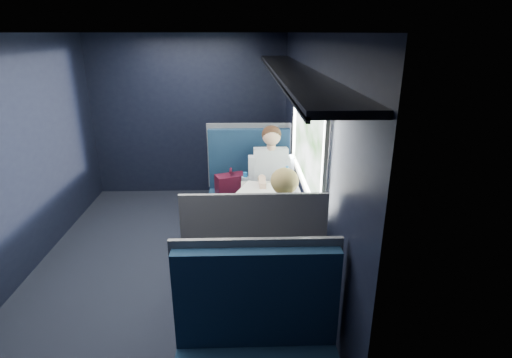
{
  "coord_description": "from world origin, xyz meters",
  "views": [
    {
      "loc": [
        0.78,
        -3.67,
        2.3
      ],
      "look_at": [
        0.9,
        0.0,
        0.95
      ],
      "focal_mm": 28.0,
      "sensor_mm": 36.0,
      "label": 1
    }
  ],
  "objects_px": {
    "seat_bay_far": "(253,277)",
    "seat_row_front": "(249,171)",
    "table": "(269,206)",
    "man": "(271,177)",
    "laptop": "(304,194)",
    "bottle_small": "(287,176)",
    "woman": "(283,233)",
    "cup": "(294,179)",
    "seat_bay_near": "(249,195)"
  },
  "relations": [
    {
      "from": "table",
      "to": "bottle_small",
      "type": "bearing_deg",
      "value": 61.8
    },
    {
      "from": "seat_row_front",
      "to": "laptop",
      "type": "bearing_deg",
      "value": -74.01
    },
    {
      "from": "seat_row_front",
      "to": "seat_bay_far",
      "type": "bearing_deg",
      "value": -90.0
    },
    {
      "from": "seat_bay_far",
      "to": "seat_row_front",
      "type": "relative_size",
      "value": 1.09
    },
    {
      "from": "seat_bay_near",
      "to": "seat_bay_far",
      "type": "height_order",
      "value": "same"
    },
    {
      "from": "woman",
      "to": "laptop",
      "type": "height_order",
      "value": "woman"
    },
    {
      "from": "woman",
      "to": "bottle_small",
      "type": "height_order",
      "value": "woman"
    },
    {
      "from": "table",
      "to": "man",
      "type": "xyz_separation_m",
      "value": [
        0.07,
        0.7,
        0.06
      ]
    },
    {
      "from": "laptop",
      "to": "table",
      "type": "bearing_deg",
      "value": 173.93
    },
    {
      "from": "bottle_small",
      "to": "seat_bay_far",
      "type": "bearing_deg",
      "value": -107.34
    },
    {
      "from": "seat_row_front",
      "to": "woman",
      "type": "xyz_separation_m",
      "value": [
        0.25,
        -2.5,
        0.32
      ]
    },
    {
      "from": "table",
      "to": "laptop",
      "type": "relative_size",
      "value": 3.29
    },
    {
      "from": "table",
      "to": "seat_bay_far",
      "type": "height_order",
      "value": "seat_bay_far"
    },
    {
      "from": "bottle_small",
      "to": "laptop",
      "type": "bearing_deg",
      "value": -74.09
    },
    {
      "from": "seat_bay_far",
      "to": "cup",
      "type": "bearing_deg",
      "value": 69.95
    },
    {
      "from": "woman",
      "to": "cup",
      "type": "relative_size",
      "value": 14.01
    },
    {
      "from": "seat_row_front",
      "to": "cup",
      "type": "xyz_separation_m",
      "value": [
        0.48,
        -1.36,
        0.38
      ]
    },
    {
      "from": "seat_bay_near",
      "to": "bottle_small",
      "type": "distance_m",
      "value": 0.74
    },
    {
      "from": "seat_bay_far",
      "to": "seat_row_front",
      "type": "distance_m",
      "value": 2.67
    },
    {
      "from": "seat_row_front",
      "to": "bottle_small",
      "type": "height_order",
      "value": "seat_row_front"
    },
    {
      "from": "seat_bay_far",
      "to": "man",
      "type": "bearing_deg",
      "value": 80.97
    },
    {
      "from": "seat_bay_near",
      "to": "seat_row_front",
      "type": "distance_m",
      "value": 0.92
    },
    {
      "from": "seat_bay_near",
      "to": "laptop",
      "type": "bearing_deg",
      "value": -59.43
    },
    {
      "from": "table",
      "to": "seat_bay_near",
      "type": "relative_size",
      "value": 0.79
    },
    {
      "from": "man",
      "to": "laptop",
      "type": "xyz_separation_m",
      "value": [
        0.28,
        -0.74,
        0.08
      ]
    },
    {
      "from": "bottle_small",
      "to": "table",
      "type": "bearing_deg",
      "value": -118.2
    },
    {
      "from": "seat_bay_far",
      "to": "woman",
      "type": "distance_m",
      "value": 0.43
    },
    {
      "from": "seat_bay_far",
      "to": "laptop",
      "type": "distance_m",
      "value": 1.06
    },
    {
      "from": "table",
      "to": "man",
      "type": "height_order",
      "value": "man"
    },
    {
      "from": "cup",
      "to": "seat_bay_near",
      "type": "bearing_deg",
      "value": 138.7
    },
    {
      "from": "seat_row_front",
      "to": "bottle_small",
      "type": "distance_m",
      "value": 1.51
    },
    {
      "from": "seat_bay_far",
      "to": "bottle_small",
      "type": "distance_m",
      "value": 1.4
    },
    {
      "from": "seat_bay_far",
      "to": "laptop",
      "type": "height_order",
      "value": "seat_bay_far"
    },
    {
      "from": "woman",
      "to": "table",
      "type": "bearing_deg",
      "value": 95.45
    },
    {
      "from": "man",
      "to": "laptop",
      "type": "height_order",
      "value": "man"
    },
    {
      "from": "man",
      "to": "laptop",
      "type": "distance_m",
      "value": 0.79
    },
    {
      "from": "table",
      "to": "seat_bay_near",
      "type": "bearing_deg",
      "value": 102.54
    },
    {
      "from": "laptop",
      "to": "cup",
      "type": "height_order",
      "value": "laptop"
    },
    {
      "from": "cup",
      "to": "man",
      "type": "bearing_deg",
      "value": 131.64
    },
    {
      "from": "seat_bay_far",
      "to": "seat_row_front",
      "type": "height_order",
      "value": "seat_bay_far"
    },
    {
      "from": "cup",
      "to": "seat_row_front",
      "type": "bearing_deg",
      "value": 109.49
    },
    {
      "from": "table",
      "to": "seat_bay_near",
      "type": "xyz_separation_m",
      "value": [
        -0.19,
        0.87,
        -0.24
      ]
    },
    {
      "from": "seat_bay_far",
      "to": "seat_row_front",
      "type": "bearing_deg",
      "value": 90.0
    },
    {
      "from": "laptop",
      "to": "bottle_small",
      "type": "distance_m",
      "value": 0.46
    },
    {
      "from": "table",
      "to": "man",
      "type": "relative_size",
      "value": 0.76
    },
    {
      "from": "seat_bay_far",
      "to": "laptop",
      "type": "relative_size",
      "value": 4.15
    },
    {
      "from": "man",
      "to": "seat_bay_far",
      "type": "bearing_deg",
      "value": -99.03
    },
    {
      "from": "man",
      "to": "seat_bay_near",
      "type": "bearing_deg",
      "value": 146.5
    },
    {
      "from": "seat_bay_near",
      "to": "seat_bay_far",
      "type": "bearing_deg",
      "value": -89.62
    },
    {
      "from": "table",
      "to": "laptop",
      "type": "distance_m",
      "value": 0.37
    }
  ]
}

